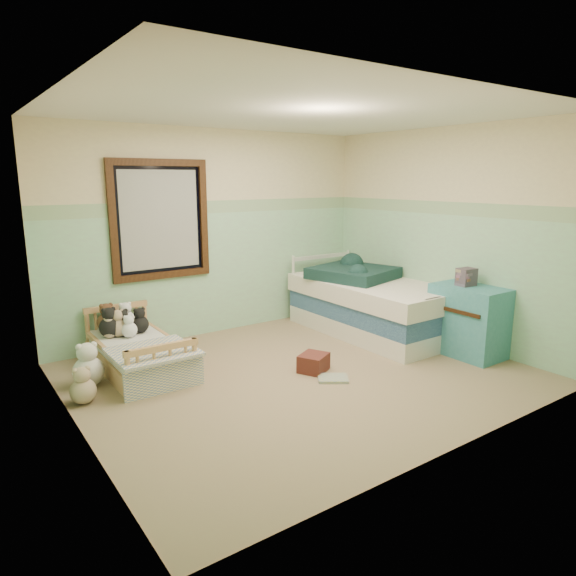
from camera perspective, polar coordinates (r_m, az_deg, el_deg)
floor at (r=5.16m, az=1.46°, el=-9.69°), size 4.20×3.60×0.02m
ceiling at (r=4.83m, az=1.64°, el=19.29°), size 4.20×3.60×0.02m
wall_back at (r=6.36m, az=-8.25°, el=6.08°), size 4.20×0.04×2.50m
wall_front at (r=3.58m, az=19.04°, el=0.82°), size 4.20×0.04×2.50m
wall_left at (r=3.97m, az=-23.56°, el=1.54°), size 0.04×3.60×2.50m
wall_right at (r=6.31m, az=17.10°, el=5.63°), size 0.04×3.60×2.50m
wainscot_mint at (r=6.42m, az=-8.05°, el=1.63°), size 4.20×0.01×1.50m
border_strip at (r=6.32m, az=-8.27°, el=9.00°), size 4.20×0.01×0.15m
window_frame at (r=6.02m, az=-14.12°, el=7.42°), size 1.16×0.06×1.36m
window_blinds at (r=6.03m, az=-14.15°, el=7.42°), size 0.92×0.01×1.12m
toddler_bed_frame at (r=5.45m, az=-16.39°, el=-7.87°), size 0.70×1.39×0.18m
toddler_mattress at (r=5.40m, az=-16.49°, el=-6.38°), size 0.64×1.33×0.12m
patchwork_quilt at (r=4.99m, az=-14.91°, el=-6.93°), size 0.76×0.70×0.03m
plush_bed_brown at (r=5.78m, az=-19.61°, el=-3.66°), size 0.21×0.21×0.21m
plush_bed_white at (r=5.83m, az=-17.72°, el=-3.45°), size 0.20×0.20×0.20m
plush_bed_tan at (r=5.59m, az=-18.49°, el=-4.22°), size 0.19×0.19×0.19m
plush_bed_dark at (r=5.65m, az=-16.26°, el=-3.93°), size 0.18×0.18×0.18m
plush_floor_cream at (r=5.17m, az=-21.47°, el=-8.72°), size 0.29×0.29×0.29m
plush_floor_tan at (r=4.82m, az=-22.00°, el=-10.67°), size 0.22×0.22×0.22m
twin_bed_frame at (r=6.52m, az=9.28°, el=-4.03°), size 1.04×2.07×0.22m
twin_boxspring at (r=6.46m, az=9.35°, el=-2.16°), size 1.04×2.07×0.22m
twin_mattress at (r=6.41m, az=9.42°, el=-0.25°), size 1.08×2.12×0.22m
teal_blanket at (r=6.55m, az=7.33°, el=1.69°), size 1.09×1.13×0.14m
dresser at (r=5.93m, az=19.56°, el=-3.48°), size 0.48×0.77×0.77m
book_stack at (r=5.86m, az=19.38°, el=1.18°), size 0.20×0.17×0.19m
red_pillow at (r=5.20m, az=2.88°, el=-8.37°), size 0.37×0.35×0.18m
floor_book at (r=5.03m, az=5.05°, el=-10.07°), size 0.36×0.35×0.03m
extra_plush_0 at (r=5.78m, az=-19.30°, el=-3.79°), size 0.18×0.18×0.18m
extra_plush_1 at (r=5.57m, az=-19.39°, el=-4.55°), size 0.15×0.15×0.15m
extra_plush_2 at (r=5.58m, az=-19.37°, el=-4.18°), size 0.22×0.22×0.22m
extra_plush_3 at (r=5.52m, az=-17.38°, el=-4.50°), size 0.16×0.16×0.16m
extra_plush_4 at (r=5.61m, az=-18.05°, el=-4.14°), size 0.19×0.19×0.19m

